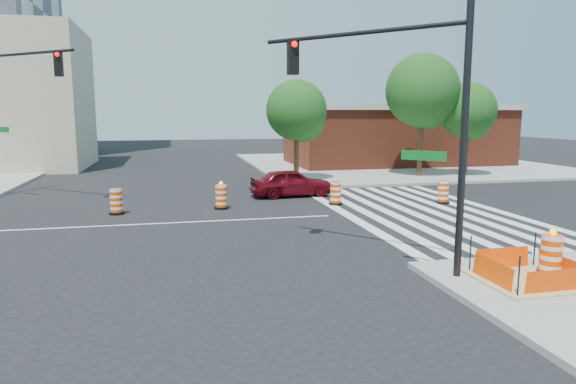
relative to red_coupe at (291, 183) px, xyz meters
name	(u,v)px	position (x,y,z in m)	size (l,w,h in m)	color
ground	(143,224)	(-6.67, -4.96, -0.67)	(120.00, 120.00, 0.00)	black
sidewalk_ne	(395,164)	(11.33, 13.04, -0.60)	(22.00, 22.00, 0.15)	gray
crosswalk_east	(420,211)	(4.28, -4.96, -0.66)	(6.75, 13.50, 0.01)	silver
lane_centerline	(143,224)	(-6.67, -4.96, -0.67)	(14.00, 0.12, 0.01)	silver
excavation_pit	(526,278)	(2.33, -13.96, -0.45)	(2.20, 2.20, 0.90)	tan
brick_storefront	(396,135)	(11.33, 13.04, 1.65)	(16.50, 8.50, 4.60)	maroon
red_coupe	(291,183)	(0.00, 0.00, 0.00)	(1.58, 3.94, 1.34)	#580710
signal_pole_se	(401,87)	(-0.07, -12.07, 3.96)	(3.87, 4.36, 7.54)	black
signal_pole_nw	(6,89)	(-12.76, 1.90, 4.38)	(4.87, 4.11, 8.24)	black
pit_drum	(551,257)	(3.06, -13.84, -0.03)	(0.60, 0.60, 1.18)	black
tree_north_c	(297,114)	(1.46, 4.82, 3.27)	(3.46, 3.46, 5.88)	#382314
tree_north_d	(422,95)	(9.40, 5.19, 4.40)	(4.44, 4.44, 7.55)	#382314
tree_north_e	(468,114)	(12.28, 4.76, 3.27)	(3.45, 3.45, 5.87)	#382314
median_drum_2	(116,202)	(-7.79, -2.79, -0.19)	(0.60, 0.60, 1.02)	black
median_drum_3	(221,197)	(-3.61, -2.57, -0.18)	(0.60, 0.60, 1.18)	black
median_drum_4	(336,194)	(1.39, -2.65, -0.19)	(0.60, 0.60, 1.02)	black
median_drum_5	(443,193)	(6.16, -3.42, -0.19)	(0.60, 0.60, 1.02)	black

